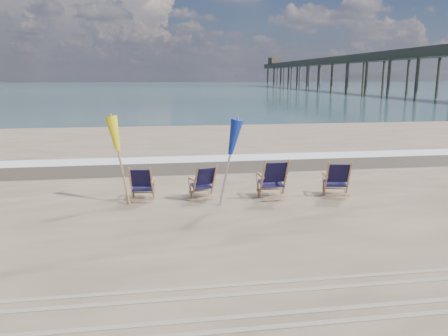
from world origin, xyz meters
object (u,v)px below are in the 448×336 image
object	(u,v)px
beach_chair_3	(349,179)
fishing_pier	(360,69)
umbrella_blue	(228,140)
beach_chair_0	(152,184)
beach_chair_1	(214,181)
beach_chair_2	(286,179)
umbrella_yellow	(120,138)

from	to	relation	value
beach_chair_3	fishing_pier	xyz separation A→B (m)	(34.74, 71.87, 4.14)
umbrella_blue	beach_chair_0	bearing A→B (deg)	160.53
beach_chair_1	beach_chair_2	distance (m)	1.86
beach_chair_1	umbrella_blue	world-z (taller)	umbrella_blue
umbrella_yellow	umbrella_blue	bearing A→B (deg)	-14.58
umbrella_yellow	fishing_pier	size ratio (longest dim) A/B	0.02
beach_chair_3	umbrella_blue	distance (m)	3.41
umbrella_yellow	umbrella_blue	xyz separation A→B (m)	(2.57, -0.67, -0.03)
beach_chair_1	umbrella_blue	size ratio (longest dim) A/B	0.43
beach_chair_0	fishing_pier	distance (m)	81.88
beach_chair_2	fishing_pier	xyz separation A→B (m)	(36.38, 71.73, 4.10)
beach_chair_1	beach_chair_3	xyz separation A→B (m)	(3.46, -0.52, 0.05)
beach_chair_2	beach_chair_3	size ratio (longest dim) A/B	1.09
beach_chair_0	umbrella_yellow	bearing A→B (deg)	6.22
beach_chair_0	beach_chair_3	xyz separation A→B (m)	(5.04, -0.43, 0.04)
beach_chair_0	fishing_pier	xyz separation A→B (m)	(39.78, 71.44, 4.18)
beach_chair_1	umbrella_yellow	distance (m)	2.61
beach_chair_1	umbrella_yellow	world-z (taller)	umbrella_yellow
beach_chair_2	umbrella_yellow	bearing A→B (deg)	-6.35
beach_chair_0	beach_chair_2	xyz separation A→B (m)	(3.40, -0.29, 0.08)
beach_chair_1	beach_chair_2	xyz separation A→B (m)	(1.82, -0.38, 0.09)
beach_chair_3	umbrella_blue	bearing A→B (deg)	14.84
beach_chair_3	fishing_pier	size ratio (longest dim) A/B	0.01
beach_chair_2	umbrella_blue	distance (m)	1.94
fishing_pier	umbrella_blue	bearing A→B (deg)	-117.77
beach_chair_0	beach_chair_3	distance (m)	5.06
beach_chair_1	beach_chair_3	bearing A→B (deg)	154.46
beach_chair_2	umbrella_blue	size ratio (longest dim) A/B	0.51
umbrella_yellow	fishing_pier	bearing A→B (deg)	60.43
beach_chair_0	umbrella_yellow	xyz separation A→B (m)	(-0.74, 0.02, 1.19)
umbrella_yellow	beach_chair_1	bearing A→B (deg)	1.65
beach_chair_3	umbrella_yellow	xyz separation A→B (m)	(-5.78, 0.45, 1.15)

